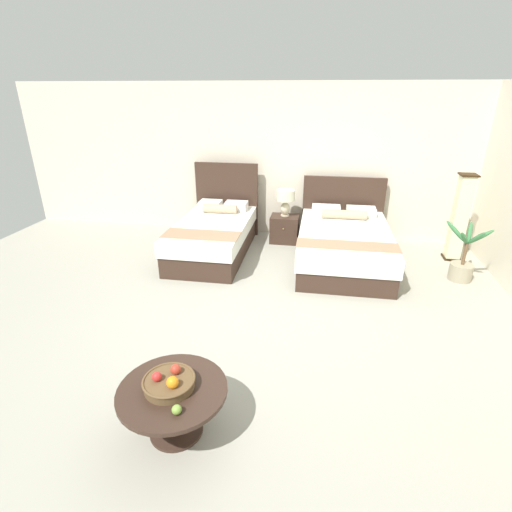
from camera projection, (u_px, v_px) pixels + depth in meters
The scene contains 11 objects.
ground_plane at pixel (257, 320), 4.62m from camera, with size 10.16×9.84×0.02m, color #A3A091.
wall_back at pixel (287, 162), 6.91m from camera, with size 10.16×0.12×2.66m, color beige.
bed_near_window at pixel (214, 234), 6.39m from camera, with size 1.16×2.12×1.33m.
bed_near_corner at pixel (343, 243), 6.05m from camera, with size 1.42×2.23×1.14m.
nightstand at pixel (284, 229), 6.89m from camera, with size 0.49×0.42×0.48m.
table_lamp at pixel (285, 199), 6.69m from camera, with size 0.32×0.32×0.46m.
coffee_table at pixel (173, 399), 2.98m from camera, with size 0.84×0.84×0.43m.
fruit_bowl at pixel (169, 382), 2.93m from camera, with size 0.40×0.40×0.16m.
loose_apple at pixel (177, 410), 2.70m from camera, with size 0.07×0.07×0.07m.
floor_lamp_corner at pixel (459, 218), 6.01m from camera, with size 0.25×0.25×1.37m.
potted_palm at pixel (462, 264), 5.49m from camera, with size 0.61×0.51×0.86m.
Camera 1 is at (0.68, -3.88, 2.53)m, focal length 27.11 mm.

